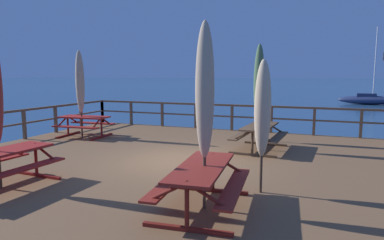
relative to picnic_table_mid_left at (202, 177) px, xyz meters
The scene contains 13 objects.
ground_plane 3.65m from the picnic_table_mid_left, 119.29° to the left, with size 600.00×600.00×0.00m, color navy.
wooden_deck 3.54m from the picnic_table_mid_left, 119.29° to the left, with size 13.22×11.09×0.70m, color brown.
railing_waterside_far 8.55m from the picnic_table_mid_left, 101.30° to the left, with size 13.02×0.10×1.09m.
railing_side_left 8.67m from the picnic_table_mid_left, 159.84° to the left, with size 0.10×10.89×1.09m.
picnic_table_mid_left is the anchor object (origin of this frame).
picnic_table_front_left 5.05m from the picnic_table_mid_left, 89.13° to the left, with size 1.51×2.16×0.78m.
picnic_table_mid_centre 8.15m from the picnic_table_mid_left, 142.45° to the left, with size 1.92×1.53×0.78m.
patio_umbrella_short_mid 1.46m from the picnic_table_mid_left, 28.35° to the left, with size 0.32×0.32×3.19m.
patio_umbrella_short_front 5.28m from the picnic_table_mid_left, 89.85° to the left, with size 0.32×0.32×3.23m.
patio_umbrella_tall_mid_left 8.28m from the picnic_table_mid_left, 143.13° to the left, with size 0.32×0.32×3.20m.
patio_umbrella_tall_back_left 1.81m from the picnic_table_mid_left, 56.26° to the left, with size 0.32×0.32×2.60m.
patio_umbrella_tall_mid_right 6.61m from the picnic_table_mid_left, 90.03° to the left, with size 0.32×0.32×2.58m.
sailboat_distant 34.20m from the picnic_table_mid_left, 79.77° to the left, with size 6.02×1.76×7.72m.
Camera 1 is at (3.59, -8.34, 3.01)m, focal length 31.97 mm.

